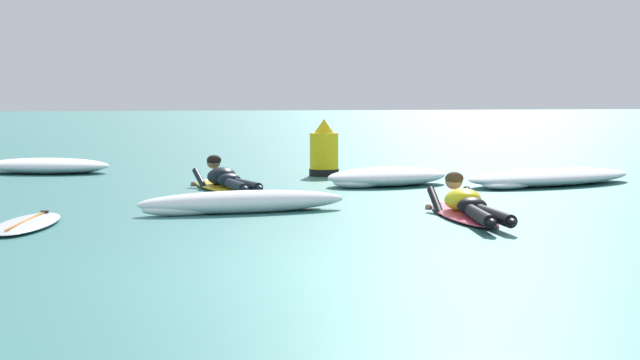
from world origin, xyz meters
The scene contains 9 objects.
ground_plane centered at (0.00, 10.00, 0.00)m, with size 120.00×120.00×0.00m, color #387A75.
surfer_near centered at (1.71, 3.17, 0.14)m, with size 0.68×2.73×0.55m.
surfer_far centered at (-0.71, 6.91, 0.14)m, with size 0.97×2.47×0.54m.
drifting_surfboard centered at (-3.13, 3.42, 0.03)m, with size 0.85×1.88×0.16m.
whitewater_mid_left centered at (4.36, 6.84, 0.12)m, with size 3.34×2.16×0.26m.
whitewater_mid_right centered at (-0.73, 4.19, 0.13)m, with size 2.56×0.87×0.27m.
whitewater_back centered at (1.83, 7.20, 0.14)m, with size 2.23×1.62×0.29m.
whitewater_far_band centered at (-3.55, 10.55, 0.13)m, with size 2.48×1.64×0.27m.
channel_marker_buoy centered at (1.20, 9.10, 0.39)m, with size 0.52×0.52×0.98m.
Camera 1 is at (-1.97, -7.37, 1.43)m, focal length 54.88 mm.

